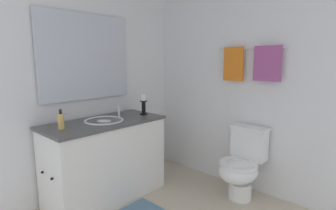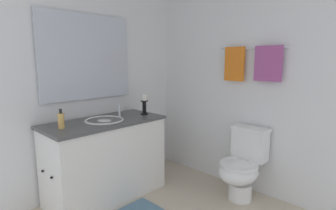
% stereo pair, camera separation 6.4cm
% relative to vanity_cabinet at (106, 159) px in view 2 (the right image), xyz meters
% --- Properties ---
extents(wall_back, '(2.41, 0.04, 2.45)m').
position_rel_vanity_cabinet_xyz_m(wall_back, '(0.88, 1.24, 0.81)').
color(wall_back, white).
rests_on(wall_back, ground).
extents(wall_left, '(0.04, 2.25, 2.45)m').
position_rel_vanity_cabinet_xyz_m(wall_left, '(-0.33, 0.11, 0.81)').
color(wall_left, white).
rests_on(wall_left, ground).
extents(vanity_cabinet, '(0.58, 1.24, 0.84)m').
position_rel_vanity_cabinet_xyz_m(vanity_cabinet, '(0.00, 0.00, 0.00)').
color(vanity_cabinet, white).
rests_on(vanity_cabinet, ground).
extents(sink_basin, '(0.40, 0.40, 0.24)m').
position_rel_vanity_cabinet_xyz_m(sink_basin, '(-0.00, 0.00, 0.38)').
color(sink_basin, white).
rests_on(sink_basin, vanity_cabinet).
extents(mirror, '(0.02, 1.05, 0.90)m').
position_rel_vanity_cabinet_xyz_m(mirror, '(-0.28, 0.00, 1.06)').
color(mirror, silver).
extents(candle_holder_tall, '(0.09, 0.09, 0.23)m').
position_rel_vanity_cabinet_xyz_m(candle_holder_tall, '(0.05, 0.50, 0.54)').
color(candle_holder_tall, black).
rests_on(candle_holder_tall, vanity_cabinet).
extents(soap_bottle, '(0.06, 0.06, 0.18)m').
position_rel_vanity_cabinet_xyz_m(soap_bottle, '(-0.00, -0.45, 0.49)').
color(soap_bottle, '#E5B259').
rests_on(soap_bottle, vanity_cabinet).
extents(toilet, '(0.39, 0.54, 0.75)m').
position_rel_vanity_cabinet_xyz_m(toilet, '(1.07, 0.96, -0.05)').
color(toilet, white).
rests_on(toilet, ground).
extents(towel_bar, '(0.76, 0.02, 0.02)m').
position_rel_vanity_cabinet_xyz_m(towel_bar, '(1.00, 1.18, 1.16)').
color(towel_bar, silver).
extents(towel_near_vanity, '(0.23, 0.03, 0.37)m').
position_rel_vanity_cabinet_xyz_m(towel_near_vanity, '(0.81, 1.16, 0.99)').
color(towel_near_vanity, orange).
rests_on(towel_near_vanity, towel_bar).
extents(towel_center, '(0.28, 0.03, 0.35)m').
position_rel_vanity_cabinet_xyz_m(towel_center, '(1.19, 1.16, 1.00)').
color(towel_center, '#A54C8C').
rests_on(towel_center, towel_bar).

